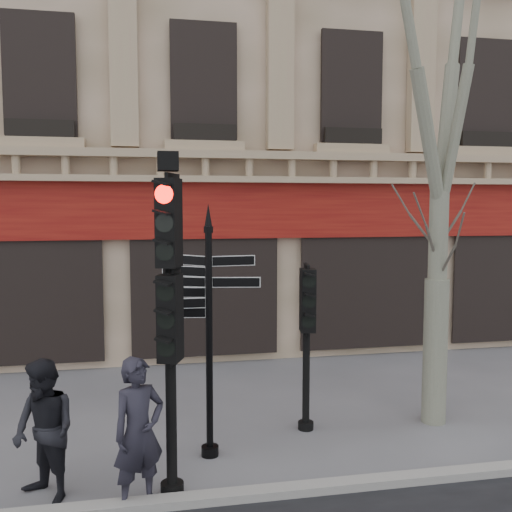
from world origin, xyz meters
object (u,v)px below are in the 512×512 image
(traffic_signal_secondary, at_px, (307,318))
(pedestrian_a, at_px, (139,433))
(pedestrian_b, at_px, (44,431))
(plane_tree, at_px, (445,19))
(traffic_signal_main, at_px, (169,282))
(fingerpost, at_px, (209,288))

(traffic_signal_secondary, distance_m, pedestrian_a, 3.45)
(pedestrian_a, bearing_deg, pedestrian_b, 133.56)
(traffic_signal_secondary, distance_m, plane_tree, 5.33)
(plane_tree, height_order, pedestrian_b, plane_tree)
(traffic_signal_main, relative_size, pedestrian_b, 2.43)
(pedestrian_a, bearing_deg, traffic_signal_secondary, 7.16)
(traffic_signal_main, bearing_deg, fingerpost, 80.16)
(traffic_signal_main, relative_size, traffic_signal_secondary, 1.62)
(fingerpost, xyz_separation_m, pedestrian_a, (-1.01, -1.25, -1.58))
(traffic_signal_secondary, relative_size, pedestrian_a, 1.44)
(traffic_signal_main, distance_m, plane_tree, 6.23)
(traffic_signal_main, bearing_deg, traffic_signal_secondary, 57.59)
(pedestrian_b, bearing_deg, fingerpost, 68.58)
(fingerpost, distance_m, pedestrian_b, 2.85)
(traffic_signal_secondary, bearing_deg, plane_tree, 5.95)
(plane_tree, distance_m, pedestrian_a, 7.81)
(pedestrian_a, bearing_deg, fingerpost, 22.30)
(pedestrian_b, bearing_deg, pedestrian_a, 28.86)
(fingerpost, xyz_separation_m, pedestrian_b, (-2.17, -0.88, -1.62))
(pedestrian_a, relative_size, pedestrian_b, 1.04)
(fingerpost, bearing_deg, pedestrian_a, -109.25)
(traffic_signal_secondary, height_order, plane_tree, plane_tree)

